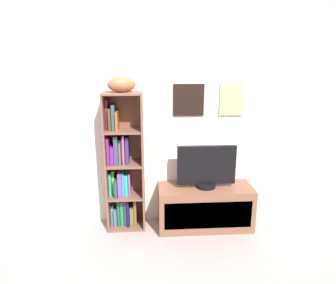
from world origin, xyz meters
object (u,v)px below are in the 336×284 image
(bookshelf, at_px, (122,169))
(football, at_px, (122,84))
(tv_stand, at_px, (205,207))
(television, at_px, (206,167))

(bookshelf, height_order, football, football)
(tv_stand, height_order, television, television)
(tv_stand, xyz_separation_m, television, (0.00, 0.00, 0.48))
(football, height_order, tv_stand, football)
(television, bearing_deg, bookshelf, 174.32)
(football, bearing_deg, television, -3.91)
(bookshelf, xyz_separation_m, tv_stand, (0.92, -0.09, -0.44))
(bookshelf, relative_size, football, 5.25)
(tv_stand, distance_m, television, 0.48)
(bookshelf, distance_m, tv_stand, 1.03)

